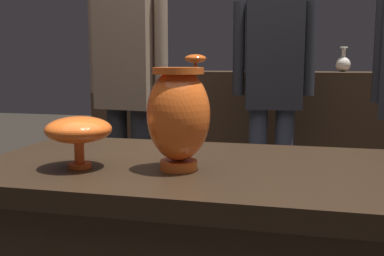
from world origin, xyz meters
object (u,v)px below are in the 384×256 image
Objects in this scene: shelf_vase_center at (268,62)px; visitor_center_back at (273,83)px; shelf_vase_left at (195,59)px; visitor_near_left at (128,79)px; shelf_vase_right at (343,63)px; vase_tall_behind at (79,131)px; shelf_vase_far_left at (134,61)px; vase_centerpiece at (178,115)px.

visitor_center_back is (0.08, -0.68, -0.12)m from shelf_vase_center.
shelf_vase_left is 0.10× the size of visitor_near_left.
visitor_center_back reaches higher than shelf_vase_right.
vase_tall_behind is 0.96× the size of shelf_vase_right.
vase_tall_behind is 1.38× the size of shelf_vase_far_left.
visitor_near_left is (-0.61, 1.22, 0.03)m from vase_centerpiece.
shelf_vase_left is 0.10× the size of visitor_center_back.
visitor_near_left is at bearing 106.02° from vase_tall_behind.
vase_tall_behind is 2.52m from shelf_vase_right.
visitor_center_back is (0.13, 1.62, 0.00)m from vase_centerpiece.
visitor_near_left reaches higher than shelf_vase_center.
visitor_center_back is at bearing -32.37° from shelf_vase_far_left.
shelf_vase_center is 0.07× the size of visitor_center_back.
visitor_center_back is at bearing -83.35° from shelf_vase_center.
visitor_near_left is at bearing -98.12° from shelf_vase_left.
shelf_vase_left reaches higher than vase_tall_behind.
shelf_vase_left is (-0.22, 2.24, 0.19)m from vase_tall_behind.
visitor_near_left reaches higher than vase_centerpiece.
shelf_vase_far_left is 0.76× the size of shelf_vase_left.
vase_tall_behind is (-0.25, -0.04, -0.04)m from vase_centerpiece.
vase_tall_behind is 0.10× the size of visitor_center_back.
visitor_near_left is 0.84m from visitor_center_back.
shelf_vase_center is at bearing 10.32° from shelf_vase_left.
shelf_vase_left is 0.85m from visitor_center_back.
shelf_vase_right is at bearing 4.69° from shelf_vase_center.
shelf_vase_right is (1.04, 0.14, -0.03)m from shelf_vase_left.
shelf_vase_left is at bearing -13.57° from shelf_vase_far_left.
shelf_vase_left is at bearing 95.64° from vase_tall_behind.
shelf_vase_far_left is (-1.04, 0.03, 0.01)m from shelf_vase_center.
shelf_vase_center is 0.52m from shelf_vase_right.
shelf_vase_left reaches higher than shelf_vase_center.
vase_tall_behind is 1.70m from visitor_center_back.
shelf_vase_center is at bearing -111.69° from visitor_near_left.
visitor_near_left is at bearing -121.50° from shelf_vase_center.
vase_centerpiece is 1.63m from visitor_center_back.
vase_tall_behind is 0.10× the size of visitor_near_left.
visitor_center_back is (0.74, 0.40, -0.03)m from visitor_near_left.
vase_centerpiece is 1.51× the size of vase_tall_behind.
shelf_vase_center is 0.53m from shelf_vase_left.
vase_centerpiece is 2.26m from shelf_vase_left.
shelf_vase_center is 0.69m from visitor_center_back.
vase_centerpiece is at bearing -66.95° from shelf_vase_far_left.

